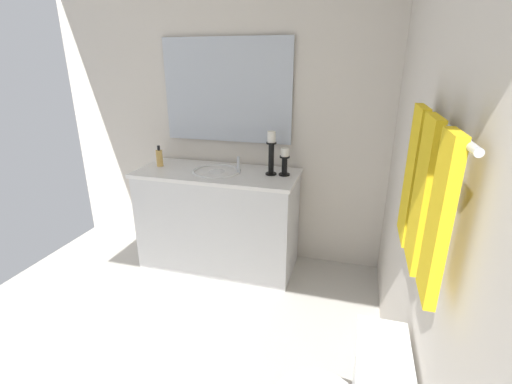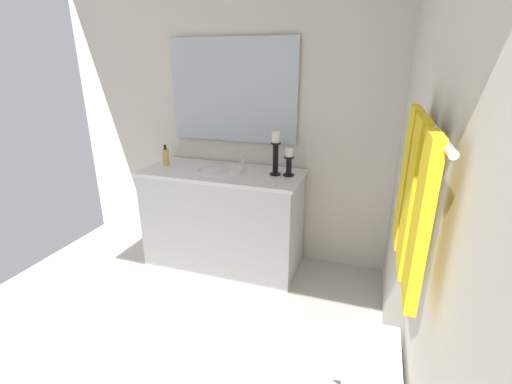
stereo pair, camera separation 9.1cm
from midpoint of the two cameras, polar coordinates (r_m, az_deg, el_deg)
The scene contains 13 objects.
floor at distance 2.62m, azimuth -18.68°, elevation -22.48°, with size 2.85×2.99×0.02m, color beige.
wall_back at distance 1.63m, azimuth 24.02°, elevation 0.55°, with size 2.85×0.04×2.45m, color silver.
wall_left at distance 3.24m, azimuth -6.93°, elevation 11.12°, with size 0.04×2.99×2.45m, color silver.
vanity_cabinet at distance 3.14m, azimuth -6.79°, elevation -4.30°, with size 0.58×1.35×0.86m.
sink_basin at distance 3.00m, azimuth -7.07°, elevation 2.55°, with size 0.40×0.40×0.24m.
mirror at distance 3.13m, azimuth -5.57°, elevation 15.69°, with size 0.02×1.12×0.85m, color silver.
candle_holder_tall at distance 2.85m, azimuth 3.66°, elevation 4.89°, with size 0.09×0.09×0.22m.
candle_holder_short at distance 2.84m, azimuth 1.53°, elevation 6.40°, with size 0.09×0.09×0.35m.
soap_bottle at distance 3.23m, azimuth -15.89°, elevation 5.27°, with size 0.06×0.06×0.18m.
towel_bar at distance 1.18m, azimuth 25.47°, elevation 9.90°, with size 0.02×0.02×0.77m, color silver.
towel_near_vanity at distance 1.48m, azimuth 22.02°, elevation 2.47°, with size 0.21×0.03×0.52m, color yellow.
towel_center at distance 1.23m, azimuth 23.10°, elevation -0.35°, with size 0.19×0.03×0.49m, color yellow.
towel_near_corner at distance 0.99m, azimuth 24.79°, elevation -4.09°, with size 0.14×0.03×0.45m, color yellow.
Camera 1 is at (1.54, 1.20, 1.72)m, focal length 25.14 mm.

